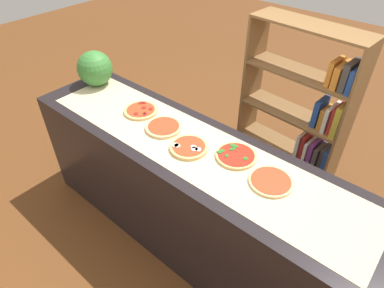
{
  "coord_description": "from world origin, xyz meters",
  "views": [
    {
      "loc": [
        1.03,
        -1.22,
        2.22
      ],
      "look_at": [
        0.0,
        0.0,
        0.93
      ],
      "focal_mm": 30.97,
      "sensor_mm": 36.0,
      "label": 1
    }
  ],
  "objects": [
    {
      "name": "counter",
      "position": [
        0.0,
        0.0,
        0.46
      ],
      "size": [
        2.56,
        0.65,
        0.91
      ],
      "primitive_type": "cube",
      "color": "black",
      "rests_on": "ground_plane"
    },
    {
      "name": "ground_plane",
      "position": [
        0.0,
        0.0,
        0.0
      ],
      "size": [
        12.0,
        12.0,
        0.0
      ],
      "primitive_type": "plane",
      "color": "brown"
    },
    {
      "name": "pizza_plain_1",
      "position": [
        -0.27,
        0.02,
        0.93
      ],
      "size": [
        0.24,
        0.24,
        0.02
      ],
      "color": "#E5C17F",
      "rests_on": "parchment_paper"
    },
    {
      "name": "pizza_pepperoni_0",
      "position": [
        -0.53,
        0.06,
        0.93
      ],
      "size": [
        0.24,
        0.24,
        0.02
      ],
      "color": "#DBB26B",
      "rests_on": "parchment_paper"
    },
    {
      "name": "pizza_plain_4",
      "position": [
        0.53,
        0.04,
        0.92
      ],
      "size": [
        0.24,
        0.24,
        0.02
      ],
      "color": "#E5C17F",
      "rests_on": "parchment_paper"
    },
    {
      "name": "watermelon",
      "position": [
        -1.1,
        0.12,
        1.05
      ],
      "size": [
        0.27,
        0.27,
        0.27
      ],
      "primitive_type": "sphere",
      "color": "#387A33",
      "rests_on": "counter"
    },
    {
      "name": "parchment_paper",
      "position": [
        0.0,
        0.0,
        0.92
      ],
      "size": [
        2.27,
        0.5,
        0.0
      ],
      "primitive_type": "cube",
      "color": "beige",
      "rests_on": "counter"
    },
    {
      "name": "pizza_spinach_3",
      "position": [
        0.27,
        0.09,
        0.93
      ],
      "size": [
        0.25,
        0.25,
        0.03
      ],
      "color": "#DBB26B",
      "rests_on": "parchment_paper"
    },
    {
      "name": "bookshelf",
      "position": [
        0.33,
        1.02,
        0.66
      ],
      "size": [
        0.89,
        0.34,
        1.45
      ],
      "color": "brown",
      "rests_on": "ground_plane"
    },
    {
      "name": "pizza_mozzarella_2",
      "position": [
        0.0,
        -0.03,
        0.93
      ],
      "size": [
        0.24,
        0.24,
        0.03
      ],
      "color": "#DBB26B",
      "rests_on": "parchment_paper"
    }
  ]
}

